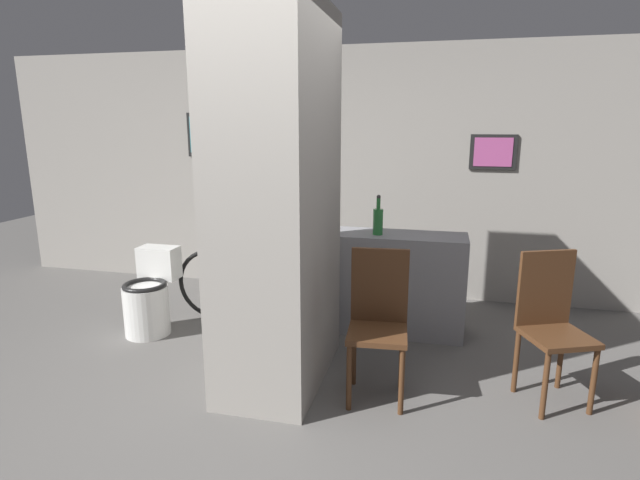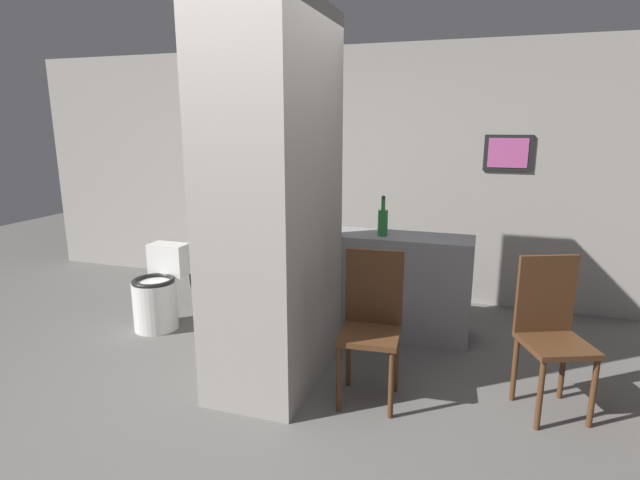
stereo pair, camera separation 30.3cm
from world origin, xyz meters
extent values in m
plane|color=#5B5956|center=(0.00, 0.00, 0.00)|extent=(14.00, 14.00, 0.00)
cube|color=gray|center=(0.00, 2.63, 1.30)|extent=(8.00, 0.06, 2.60)
cube|color=black|center=(-1.60, 2.58, 1.70)|extent=(0.36, 0.02, 0.48)
cube|color=teal|center=(-1.60, 2.57, 1.70)|extent=(0.30, 0.01, 0.39)
cube|color=black|center=(1.50, 2.58, 1.55)|extent=(0.44, 0.02, 0.34)
cube|color=#B24C8C|center=(1.50, 2.57, 1.55)|extent=(0.36, 0.01, 0.28)
cube|color=gray|center=(-0.07, 0.59, 1.30)|extent=(0.64, 1.18, 2.60)
cylinder|color=#593319|center=(-0.40, 0.35, 1.55)|extent=(0.03, 0.40, 0.40)
cylinder|color=red|center=(-0.41, 0.35, 1.55)|extent=(0.01, 0.07, 0.07)
cube|color=gray|center=(0.54, 1.61, 0.45)|extent=(1.45, 0.44, 0.89)
cylinder|color=silver|center=(-1.45, 1.02, 0.22)|extent=(0.39, 0.39, 0.44)
torus|color=black|center=(-1.45, 1.02, 0.45)|extent=(0.38, 0.38, 0.04)
cube|color=silver|center=(-1.45, 1.27, 0.59)|extent=(0.35, 0.20, 0.29)
cylinder|color=#4C2D19|center=(0.50, 0.25, 0.23)|extent=(0.04, 0.04, 0.45)
cylinder|color=#4C2D19|center=(0.84, 0.27, 0.23)|extent=(0.04, 0.04, 0.45)
cylinder|color=#4C2D19|center=(0.48, 0.58, 0.23)|extent=(0.04, 0.04, 0.45)
cylinder|color=#4C2D19|center=(0.81, 0.61, 0.23)|extent=(0.04, 0.04, 0.45)
cube|color=#4C2D19|center=(0.66, 0.43, 0.47)|extent=(0.42, 0.42, 0.04)
cube|color=#4C2D19|center=(0.64, 0.61, 0.75)|extent=(0.39, 0.06, 0.52)
cylinder|color=#4C2D19|center=(1.71, 0.43, 0.23)|extent=(0.04, 0.04, 0.45)
cylinder|color=#4C2D19|center=(2.02, 0.56, 0.23)|extent=(0.04, 0.04, 0.45)
cylinder|color=#4C2D19|center=(1.58, 0.74, 0.23)|extent=(0.04, 0.04, 0.45)
cylinder|color=#4C2D19|center=(1.89, 0.87, 0.23)|extent=(0.04, 0.04, 0.45)
cube|color=#4C2D19|center=(1.80, 0.65, 0.47)|extent=(0.51, 0.51, 0.04)
cube|color=#4C2D19|center=(1.73, 0.81, 0.75)|extent=(0.37, 0.18, 0.52)
torus|color=black|center=(-1.06, 1.51, 0.34)|extent=(0.67, 0.04, 0.67)
torus|color=black|center=(0.00, 1.51, 0.34)|extent=(0.67, 0.04, 0.67)
cylinder|color=#266633|center=(-0.53, 1.51, 0.51)|extent=(0.97, 0.04, 0.04)
cylinder|color=#266633|center=(-0.79, 1.51, 0.51)|extent=(0.03, 0.03, 0.35)
cylinder|color=#266633|center=(-0.06, 1.51, 0.51)|extent=(0.03, 0.03, 0.32)
cube|color=black|center=(-0.79, 1.51, 0.70)|extent=(0.16, 0.06, 0.04)
cylinder|color=#262626|center=(-0.06, 1.51, 0.67)|extent=(0.03, 0.42, 0.03)
cylinder|color=#267233|center=(0.51, 1.55, 1.00)|extent=(0.09, 0.09, 0.22)
cylinder|color=#267233|center=(0.51, 1.55, 1.16)|extent=(0.03, 0.03, 0.09)
sphere|color=#333333|center=(0.51, 1.55, 1.22)|extent=(0.04, 0.04, 0.04)
camera|label=1|loc=(1.00, -2.64, 1.83)|focal=28.00mm
camera|label=2|loc=(1.30, -2.56, 1.83)|focal=28.00mm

